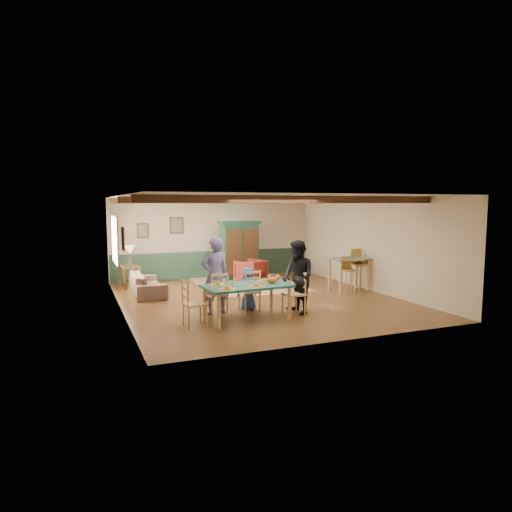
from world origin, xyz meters
name	(u,v)px	position (x,y,z in m)	size (l,w,h in m)	color
floor	(258,299)	(0.00, 0.00, 0.00)	(8.00, 8.00, 0.00)	#563218
wall_back	(214,238)	(0.00, 4.00, 1.35)	(7.00, 0.02, 2.70)	beige
wall_left	(120,254)	(-3.50, 0.00, 1.35)	(0.02, 8.00, 2.70)	beige
wall_right	(370,244)	(3.50, 0.00, 1.35)	(0.02, 8.00, 2.70)	beige
ceiling	(258,197)	(0.00, 0.00, 2.70)	(7.00, 8.00, 0.02)	beige
wainscot_back	(215,264)	(0.00, 3.98, 0.45)	(6.95, 0.03, 0.90)	#1E3727
ceiling_beam_front	(299,199)	(0.00, -2.30, 2.61)	(6.95, 0.16, 0.16)	#341D0E
ceiling_beam_mid	(253,200)	(0.00, 0.40, 2.61)	(6.95, 0.16, 0.16)	#341D0E
ceiling_beam_back	(223,201)	(0.00, 3.00, 2.61)	(6.95, 0.16, 0.16)	#341D0E
window_left	(115,240)	(-3.47, 1.70, 1.55)	(0.06, 1.60, 1.30)	white
picture_left_wall	(123,239)	(-3.47, -0.60, 1.75)	(0.04, 0.42, 0.52)	gray
picture_back_a	(177,225)	(-1.30, 3.97, 1.80)	(0.45, 0.04, 0.55)	gray
picture_back_b	(143,231)	(-2.40, 3.97, 1.65)	(0.38, 0.04, 0.48)	gray
dining_table	(247,302)	(-1.06, -1.93, 0.39)	(1.85, 1.03, 0.77)	#1B5647
dining_chair_far_left	(217,293)	(-1.52, -1.22, 0.49)	(0.43, 0.45, 0.98)	tan
dining_chair_far_right	(249,290)	(-0.70, -1.16, 0.49)	(0.43, 0.45, 0.98)	tan
dining_chair_end_left	(195,303)	(-2.24, -2.02, 0.49)	(0.43, 0.45, 0.98)	tan
dining_chair_end_right	(294,293)	(0.13, -1.84, 0.49)	(0.43, 0.45, 0.98)	tan
person_man	(215,276)	(-1.53, -1.14, 0.89)	(0.65, 0.43, 1.78)	#5E4F88
person_woman	(298,277)	(0.23, -1.83, 0.85)	(0.83, 0.64, 1.70)	black
person_child	(248,289)	(-0.71, -1.08, 0.52)	(0.51, 0.33, 1.03)	#284AA2
cat	(272,279)	(-0.48, -1.99, 0.86)	(0.37, 0.14, 0.19)	orange
place_setting_near_left	(227,286)	(-1.60, -2.23, 0.83)	(0.41, 0.31, 0.11)	gold
place_setting_near_center	(256,284)	(-0.93, -2.18, 0.83)	(0.41, 0.31, 0.11)	gold
place_setting_far_left	(218,283)	(-1.64, -1.72, 0.83)	(0.41, 0.31, 0.11)	gold
place_setting_far_right	(265,279)	(-0.51, -1.63, 0.83)	(0.41, 0.31, 0.11)	gold
area_rug	(248,284)	(0.54, 2.19, 0.01)	(3.06, 3.63, 0.01)	beige
armoire	(239,250)	(0.64, 3.29, 0.97)	(1.37, 0.55, 1.94)	#143224
armchair	(251,271)	(0.70, 2.36, 0.37)	(0.80, 0.82, 0.75)	#4E140F
sofa	(147,284)	(-2.64, 1.71, 0.30)	(2.04, 0.80, 0.60)	#413129
end_table	(131,277)	(-2.94, 2.92, 0.33)	(0.54, 0.54, 0.67)	#341D0E
table_lamp	(130,256)	(-2.94, 2.92, 0.98)	(0.34, 0.34, 0.61)	tan
counter_table	(349,274)	(2.87, 0.09, 0.48)	(1.16, 0.68, 0.96)	tan
bar_stool_left	(349,275)	(2.72, -0.12, 0.51)	(0.36, 0.40, 1.02)	tan
bar_stool_right	(360,270)	(3.23, 0.06, 0.60)	(0.43, 0.47, 1.20)	tan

